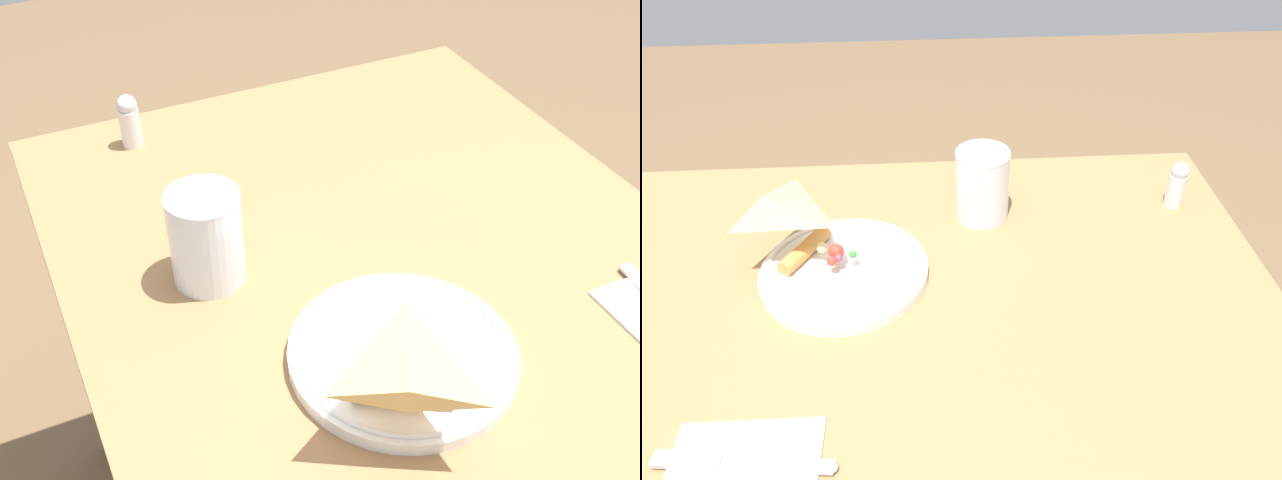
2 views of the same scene
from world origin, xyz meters
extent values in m
cube|color=olive|center=(0.00, 0.00, 0.72)|extent=(1.12, 0.78, 0.03)
cube|color=#382D23|center=(0.51, -0.34, 0.35)|extent=(0.06, 0.06, 0.71)
cube|color=#382D23|center=(0.51, 0.34, 0.35)|extent=(0.06, 0.06, 0.71)
cylinder|color=white|center=(-0.08, 0.07, 0.75)|extent=(0.25, 0.25, 0.02)
torus|color=white|center=(-0.08, 0.07, 0.75)|extent=(0.24, 0.24, 0.01)
pyramid|color=#E0B266|center=(-0.08, 0.07, 0.76)|extent=(0.17, 0.16, 0.02)
cylinder|color=#C68942|center=(-0.14, 0.10, 0.77)|extent=(0.07, 0.10, 0.02)
sphere|color=red|center=(-0.09, 0.06, 0.78)|extent=(0.01, 0.01, 0.01)
sphere|color=red|center=(-0.09, 0.08, 0.78)|extent=(0.02, 0.02, 0.02)
sphere|color=#7A4256|center=(-0.10, 0.06, 0.78)|extent=(0.01, 0.01, 0.01)
sphere|color=#388433|center=(-0.07, 0.07, 0.78)|extent=(0.01, 0.01, 0.01)
sphere|color=#EFDB93|center=(-0.11, 0.09, 0.78)|extent=(0.02, 0.02, 0.02)
sphere|color=#7A4256|center=(-0.09, 0.07, 0.78)|extent=(0.01, 0.01, 0.01)
cylinder|color=white|center=(0.14, 0.21, 0.80)|extent=(0.09, 0.09, 0.12)
cylinder|color=#B27F42|center=(0.14, 0.21, 0.79)|extent=(0.08, 0.08, 0.10)
torus|color=white|center=(0.14, 0.21, 0.86)|extent=(0.09, 0.09, 0.00)
ellipsoid|color=silver|center=(-0.07, -0.25, 0.74)|extent=(0.02, 0.02, 0.00)
cylinder|color=silver|center=(0.47, 0.22, 0.77)|extent=(0.03, 0.03, 0.06)
sphere|color=silver|center=(0.47, 0.22, 0.81)|extent=(0.03, 0.03, 0.03)
camera|label=1|loc=(-0.58, 0.40, 1.39)|focal=45.00mm
camera|label=2|loc=(0.05, -0.64, 1.36)|focal=35.00mm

